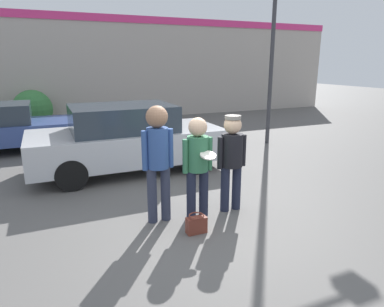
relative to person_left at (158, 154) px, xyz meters
name	(u,v)px	position (x,y,z in m)	size (l,w,h in m)	color
ground_plane	(205,218)	(0.70, -0.22, -1.10)	(56.00, 56.00, 0.00)	#5B5956
storefront_building	(96,68)	(0.70, 10.40, 1.10)	(24.00, 0.22, 4.35)	#B2A89E
person_left	(158,154)	(0.00, 0.00, 0.00)	(0.50, 0.33, 1.83)	#2D3347
person_middle_with_frisbee	(198,160)	(0.62, -0.09, -0.14)	(0.51, 0.53, 1.62)	#1E2338
person_right	(232,155)	(1.24, -0.08, -0.13)	(0.52, 0.35, 1.62)	#1E2338
parked_car_near	(126,138)	(0.15, 2.82, -0.34)	(4.27, 1.94, 1.52)	#B7BABF
street_lamp	(282,14)	(5.04, 3.81, 2.68)	(1.53, 0.35, 6.16)	#38383D
shrub	(33,109)	(-1.88, 9.49, -0.38)	(1.44, 1.44, 1.44)	#387A3D
handbag	(196,224)	(0.37, -0.61, -0.96)	(0.30, 0.23, 0.28)	brown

